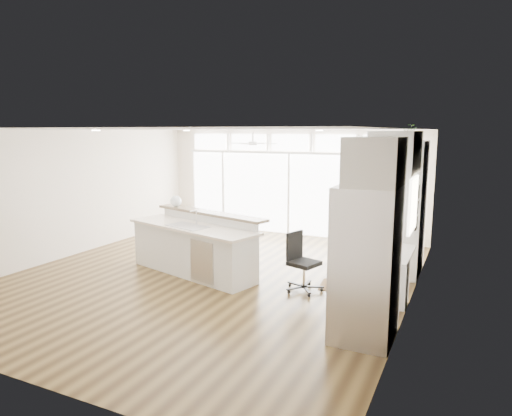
% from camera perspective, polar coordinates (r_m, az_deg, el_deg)
% --- Properties ---
extents(floor, '(7.00, 8.00, 0.02)m').
position_cam_1_polar(floor, '(8.64, -5.54, -8.51)').
color(floor, '#3F2C13').
rests_on(floor, ground).
extents(ceiling, '(7.00, 8.00, 0.02)m').
position_cam_1_polar(ceiling, '(8.21, -5.85, 9.77)').
color(ceiling, white).
rests_on(ceiling, wall_back).
extents(wall_back, '(7.00, 0.04, 2.70)m').
position_cam_1_polar(wall_back, '(11.89, 4.30, 3.20)').
color(wall_back, silver).
rests_on(wall_back, floor).
extents(wall_front, '(7.00, 0.04, 2.70)m').
position_cam_1_polar(wall_front, '(5.38, -28.33, -5.76)').
color(wall_front, silver).
rests_on(wall_front, floor).
extents(wall_left, '(0.04, 8.00, 2.70)m').
position_cam_1_polar(wall_left, '(10.54, -22.22, 1.70)').
color(wall_left, silver).
rests_on(wall_left, floor).
extents(wall_right, '(0.04, 8.00, 2.70)m').
position_cam_1_polar(wall_right, '(7.19, 18.97, -1.50)').
color(wall_right, silver).
rests_on(wall_right, floor).
extents(glass_wall, '(5.80, 0.06, 2.08)m').
position_cam_1_polar(glass_wall, '(11.87, 4.18, 1.74)').
color(glass_wall, white).
rests_on(glass_wall, wall_back).
extents(transom_row, '(5.90, 0.06, 0.40)m').
position_cam_1_polar(transom_row, '(11.77, 4.26, 8.17)').
color(transom_row, white).
rests_on(transom_row, wall_back).
extents(desk_window, '(0.04, 0.85, 0.85)m').
position_cam_1_polar(desk_window, '(7.45, 19.02, 0.44)').
color(desk_window, white).
rests_on(desk_window, wall_right).
extents(ceiling_fan, '(1.16, 1.16, 0.32)m').
position_cam_1_polar(ceiling_fan, '(10.92, -0.40, 8.61)').
color(ceiling_fan, silver).
rests_on(ceiling_fan, ceiling).
extents(recessed_lights, '(3.40, 3.00, 0.02)m').
position_cam_1_polar(recessed_lights, '(8.38, -5.13, 9.64)').
color(recessed_lights, white).
rests_on(recessed_lights, ceiling).
extents(oven_cabinet, '(0.64, 1.20, 2.50)m').
position_cam_1_polar(oven_cabinet, '(9.01, 18.19, 0.05)').
color(oven_cabinet, white).
rests_on(oven_cabinet, floor).
extents(desk_nook, '(0.72, 1.30, 0.76)m').
position_cam_1_polar(desk_nook, '(7.76, 16.10, -7.95)').
color(desk_nook, white).
rests_on(desk_nook, floor).
extents(upper_cabinets, '(0.64, 1.30, 0.64)m').
position_cam_1_polar(upper_cabinets, '(7.41, 17.12, 6.71)').
color(upper_cabinets, white).
rests_on(upper_cabinets, wall_right).
extents(refrigerator, '(0.76, 0.90, 2.00)m').
position_cam_1_polar(refrigerator, '(6.03, 13.58, -6.76)').
color(refrigerator, silver).
rests_on(refrigerator, floor).
extents(fridge_cabinet, '(0.64, 0.90, 0.60)m').
position_cam_1_polar(fridge_cabinet, '(5.79, 14.67, 5.63)').
color(fridge_cabinet, white).
rests_on(fridge_cabinet, wall_right).
extents(framed_photos, '(0.06, 0.22, 0.80)m').
position_cam_1_polar(framed_photos, '(8.09, 19.47, 0.02)').
color(framed_photos, black).
rests_on(framed_photos, wall_right).
extents(kitchen_island, '(3.02, 1.79, 1.13)m').
position_cam_1_polar(kitchen_island, '(8.68, -7.94, -4.52)').
color(kitchen_island, white).
rests_on(kitchen_island, floor).
extents(rug, '(0.95, 0.74, 0.01)m').
position_cam_1_polar(rug, '(8.17, 11.16, -9.60)').
color(rug, '#392412').
rests_on(rug, floor).
extents(office_chair, '(0.63, 0.60, 0.98)m').
position_cam_1_polar(office_chair, '(7.73, 6.04, -6.82)').
color(office_chair, black).
rests_on(office_chair, floor).
extents(fishbowl, '(0.29, 0.29, 0.23)m').
position_cam_1_polar(fishbowl, '(9.52, -9.99, 0.84)').
color(fishbowl, white).
rests_on(fishbowl, kitchen_island).
extents(monitor, '(0.14, 0.49, 0.41)m').
position_cam_1_polar(monitor, '(7.62, 15.71, -3.71)').
color(monitor, black).
rests_on(monitor, desk_nook).
extents(keyboard, '(0.16, 0.37, 0.02)m').
position_cam_1_polar(keyboard, '(7.69, 14.40, -5.01)').
color(keyboard, white).
rests_on(keyboard, desk_nook).
extents(potted_plant, '(0.31, 0.33, 0.23)m').
position_cam_1_polar(potted_plant, '(8.89, 18.65, 8.76)').
color(potted_plant, '#315F29').
rests_on(potted_plant, oven_cabinet).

